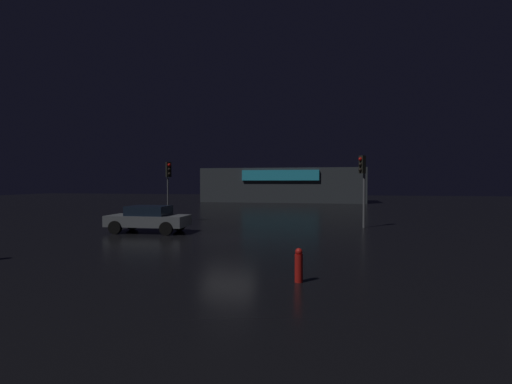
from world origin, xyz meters
name	(u,v)px	position (x,y,z in m)	size (l,w,h in m)	color
ground_plane	(228,238)	(0.00, 0.00, 0.00)	(120.00, 120.00, 0.00)	black
store_building	(283,185)	(-1.59, 33.75, 2.25)	(21.37, 7.26, 4.49)	#33383D
traffic_signal_main	(168,176)	(-5.87, 6.29, 3.10)	(0.42, 0.42, 4.01)	#595B60
traffic_signal_opposite	(363,176)	(6.60, 5.59, 3.02)	(0.43, 0.41, 4.22)	#595B60
car_near	(148,218)	(-4.74, 1.25, 0.75)	(4.27, 2.10, 1.41)	slate
fire_hydrant	(299,265)	(3.96, -7.16, 0.45)	(0.22, 0.22, 0.92)	red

